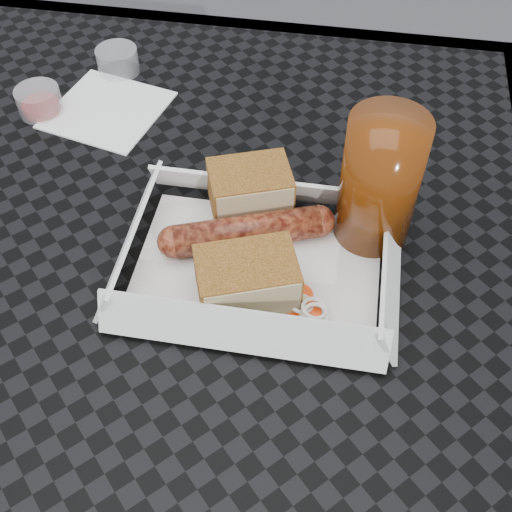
{
  "coord_description": "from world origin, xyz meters",
  "views": [
    {
      "loc": [
        0.18,
        -0.39,
        1.21
      ],
      "look_at": [
        0.12,
        -0.03,
        0.78
      ],
      "focal_mm": 45.0,
      "sensor_mm": 36.0,
      "label": 1
    }
  ],
  "objects_px": {
    "patio_table": "(145,281)",
    "bratwurst": "(247,231)",
    "food_tray": "(258,267)",
    "drink_glass": "(380,183)"
  },
  "relations": [
    {
      "from": "food_tray",
      "to": "drink_glass",
      "type": "distance_m",
      "value": 0.13
    },
    {
      "from": "bratwurst",
      "to": "food_tray",
      "type": "bearing_deg",
      "value": -61.3
    },
    {
      "from": "patio_table",
      "to": "food_tray",
      "type": "distance_m",
      "value": 0.15
    },
    {
      "from": "patio_table",
      "to": "bratwurst",
      "type": "distance_m",
      "value": 0.15
    },
    {
      "from": "food_tray",
      "to": "bratwurst",
      "type": "distance_m",
      "value": 0.03
    },
    {
      "from": "bratwurst",
      "to": "drink_glass",
      "type": "relative_size",
      "value": 1.18
    },
    {
      "from": "bratwurst",
      "to": "drink_glass",
      "type": "height_order",
      "value": "drink_glass"
    },
    {
      "from": "food_tray",
      "to": "drink_glass",
      "type": "height_order",
      "value": "drink_glass"
    },
    {
      "from": "food_tray",
      "to": "drink_glass",
      "type": "xyz_separation_m",
      "value": [
        0.1,
        0.06,
        0.07
      ]
    },
    {
      "from": "patio_table",
      "to": "bratwurst",
      "type": "height_order",
      "value": "bratwurst"
    }
  ]
}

